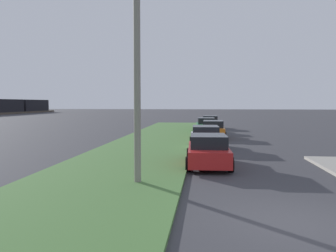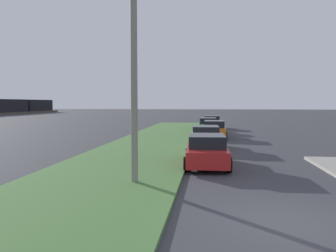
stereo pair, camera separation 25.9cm
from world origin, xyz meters
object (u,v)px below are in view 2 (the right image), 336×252
Objects in this scene: parked_car_red at (207,151)px; parked_car_black at (212,122)px; parked_car_white at (206,138)px; parked_car_green at (208,125)px; parked_car_orange at (214,130)px; streetlight at (144,61)px.

parked_car_black is at bearing -2.94° from parked_car_red.
parked_car_white and parked_car_green have the same top height.
streetlight is (-16.39, 2.67, 3.67)m from parked_car_orange.
parked_car_red is at bearing 177.48° from parked_car_green.
parked_car_black is at bearing -3.89° from parked_car_white.
streetlight is at bearing 148.24° from parked_car_red.
parked_car_black is (10.68, 0.11, 0.00)m from parked_car_orange.
parked_car_green is at bearing -2.43° from parked_car_white.
parked_car_green is at bearing 6.61° from parked_car_orange.
parked_car_white is 10.69m from streetlight.
parked_car_white is 1.01× the size of parked_car_black.
parked_car_red and parked_car_white have the same top height.
parked_car_green is 5.28m from parked_car_black.
streetlight reaches higher than parked_car_white.
parked_car_white is 11.98m from parked_car_green.
parked_car_green is at bearing -1.74° from parked_car_red.
parked_car_black is at bearing -7.82° from parked_car_green.
parked_car_red is at bearing 179.11° from parked_car_white.
streetlight is (-27.07, 2.56, 3.67)m from parked_car_black.
parked_car_red is at bearing 179.10° from parked_car_black.
streetlight reaches higher than parked_car_red.
parked_car_red is at bearing 178.31° from parked_car_orange.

